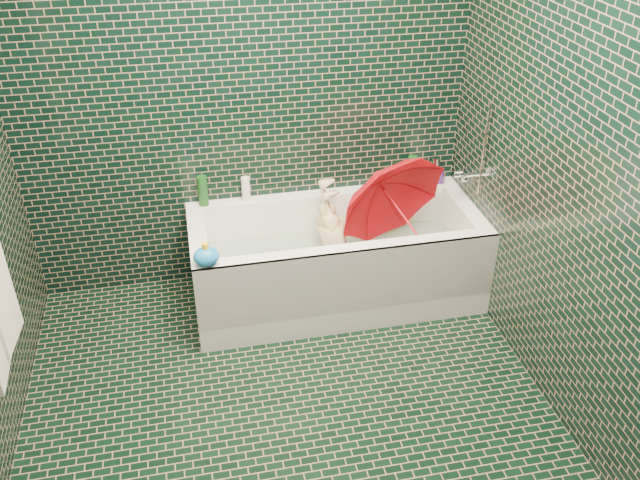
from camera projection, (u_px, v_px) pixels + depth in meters
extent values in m
plane|color=black|center=(293.00, 430.00, 3.29)|extent=(2.80, 2.80, 0.00)
plane|color=black|center=(244.00, 86.00, 3.78)|extent=(2.80, 0.00, 2.80)
plane|color=black|center=(590.00, 174.00, 2.86)|extent=(0.00, 2.80, 2.80)
cube|color=white|center=(335.00, 285.00, 4.18)|extent=(1.70, 0.75, 0.15)
cube|color=white|center=(324.00, 220.00, 4.30)|extent=(1.70, 0.10, 0.40)
cube|color=white|center=(349.00, 278.00, 3.76)|extent=(1.70, 0.10, 0.40)
cube|color=white|center=(462.00, 233.00, 4.17)|extent=(0.10, 0.55, 0.40)
cube|color=white|center=(201.00, 263.00, 3.89)|extent=(0.10, 0.55, 0.40)
cube|color=white|center=(351.00, 293.00, 3.77)|extent=(1.70, 0.02, 0.55)
cube|color=#4FC828|center=(335.00, 274.00, 4.14)|extent=(1.35, 0.47, 0.01)
cube|color=silver|center=(336.00, 254.00, 4.06)|extent=(1.48, 0.53, 0.00)
cylinder|color=silver|center=(474.00, 177.00, 3.98)|extent=(0.14, 0.05, 0.05)
cylinder|color=silver|center=(457.00, 174.00, 4.01)|extent=(0.05, 0.04, 0.04)
cylinder|color=silver|center=(484.00, 150.00, 3.78)|extent=(0.01, 0.01, 0.55)
imported|color=#DAB688|center=(337.00, 249.00, 4.09)|extent=(0.91, 0.44, 0.33)
imported|color=red|center=(402.00, 215.00, 3.91)|extent=(0.84, 0.98, 0.88)
imported|color=white|center=(432.00, 180.00, 4.34)|extent=(0.11, 0.11, 0.22)
imported|color=#421F74|center=(436.00, 184.00, 4.29)|extent=(0.12, 0.12, 0.20)
imported|color=#134517|center=(429.00, 184.00, 4.29)|extent=(0.16, 0.16, 0.19)
cylinder|color=#134517|center=(412.00, 171.00, 4.23)|extent=(0.06, 0.06, 0.20)
cylinder|color=silver|center=(435.00, 170.00, 4.26)|extent=(0.05, 0.05, 0.17)
cylinder|color=#134517|center=(203.00, 191.00, 4.02)|extent=(0.07, 0.07, 0.19)
cylinder|color=white|center=(246.00, 189.00, 4.08)|extent=(0.07, 0.07, 0.15)
ellipsoid|color=yellow|center=(398.00, 181.00, 4.24)|extent=(0.10, 0.08, 0.07)
sphere|color=yellow|center=(405.00, 174.00, 4.22)|extent=(0.05, 0.05, 0.05)
cone|color=orange|center=(408.00, 174.00, 4.23)|extent=(0.02, 0.02, 0.02)
ellipsoid|color=blue|center=(206.00, 257.00, 3.48)|extent=(0.14, 0.12, 0.10)
cylinder|color=yellow|center=(205.00, 246.00, 3.45)|extent=(0.03, 0.03, 0.04)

